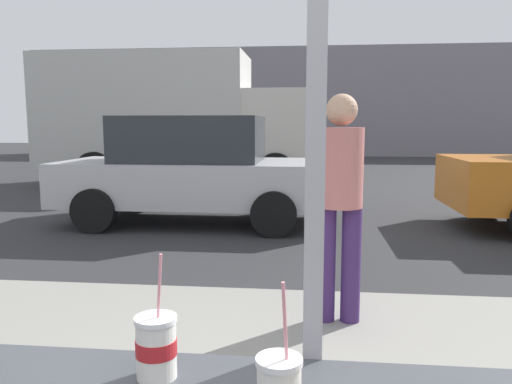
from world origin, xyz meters
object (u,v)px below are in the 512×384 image
object	(u,v)px
parked_car_silver	(195,169)
pedestrian	(340,194)
soda_cup_left	(156,346)
box_truck	(172,117)

from	to	relation	value
parked_car_silver	pedestrian	distance (m)	4.60
parked_car_silver	pedestrian	bearing A→B (deg)	-64.15
soda_cup_left	parked_car_silver	xyz separation A→B (m)	(-1.43, 6.58, -0.18)
box_truck	pedestrian	bearing A→B (deg)	-67.60
parked_car_silver	pedestrian	size ratio (longest dim) A/B	2.55
box_truck	pedestrian	xyz separation A→B (m)	(3.65, -8.86, -0.67)
box_truck	pedestrian	size ratio (longest dim) A/B	4.18
parked_car_silver	box_truck	world-z (taller)	box_truck
pedestrian	box_truck	bearing A→B (deg)	112.40
soda_cup_left	pedestrian	xyz separation A→B (m)	(0.58, 2.45, 0.04)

